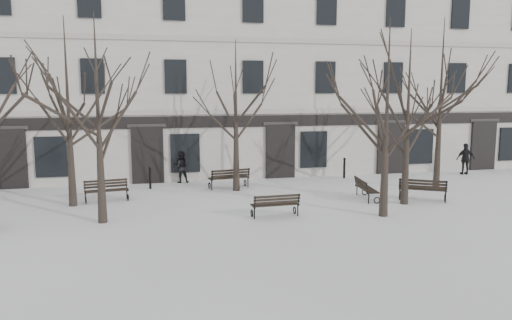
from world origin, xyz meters
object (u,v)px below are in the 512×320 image
object	(u,v)px
bench_1	(275,204)
bench_4	(229,177)
bench_5	(365,188)
tree_2	(388,94)
tree_3	(409,96)
bench_3	(106,190)
tree_1	(97,94)
bench_2	(423,189)

from	to	relation	value
bench_1	bench_4	bearing A→B (deg)	-85.11
bench_5	tree_2	bearing A→B (deg)	176.25
tree_2	bench_1	xyz separation A→B (m)	(-4.04, 0.76, -4.10)
bench_5	bench_1	bearing A→B (deg)	121.96
tree_3	bench_3	world-z (taller)	tree_3
tree_1	tree_2	xyz separation A→B (m)	(10.33, -1.40, -0.03)
tree_3	bench_3	distance (m)	13.29
tree_1	bench_2	world-z (taller)	tree_1
bench_4	bench_3	bearing A→B (deg)	6.56
tree_2	tree_3	world-z (taller)	tree_2
tree_3	bench_1	world-z (taller)	tree_3
bench_4	bench_5	distance (m)	6.56
tree_3	bench_4	distance (m)	9.13
bench_1	bench_5	bearing A→B (deg)	-158.48
tree_2	bench_3	size ratio (longest dim) A/B	3.88
bench_1	bench_2	bearing A→B (deg)	-172.46
tree_3	bench_5	size ratio (longest dim) A/B	3.83
tree_3	bench_3	bearing A→B (deg)	164.82
tree_1	bench_3	world-z (taller)	tree_1
tree_2	bench_3	distance (m)	12.26
bench_3	bench_4	distance (m)	5.85
bench_1	bench_5	size ratio (longest dim) A/B	0.98
tree_2	bench_1	world-z (taller)	tree_2
tree_3	bench_4	world-z (taller)	tree_3
tree_2	bench_2	distance (m)	5.34
bench_1	bench_2	size ratio (longest dim) A/B	0.91
tree_3	bench_1	xyz separation A→B (m)	(-5.84, -0.90, -4.00)
bench_1	tree_3	bearing A→B (deg)	-173.84
bench_1	bench_2	distance (m)	6.99
bench_1	bench_3	bearing A→B (deg)	-36.01
tree_2	bench_1	distance (m)	5.81
bench_2	bench_3	xyz separation A→B (m)	(-13.27, 2.99, -0.04)
bench_3	bench_5	world-z (taller)	bench_3
tree_1	bench_3	distance (m)	5.46
tree_2	tree_3	xyz separation A→B (m)	(1.80, 1.66, -0.10)
tree_1	bench_4	bearing A→B (deg)	43.07
tree_2	tree_3	size ratio (longest dim) A/B	1.02
tree_2	bench_4	world-z (taller)	tree_2
tree_2	bench_2	size ratio (longest dim) A/B	3.64
tree_3	tree_2	bearing A→B (deg)	-137.40
tree_1	bench_2	bearing A→B (deg)	2.56
tree_1	bench_5	xyz separation A→B (m)	(10.91, 1.43, -4.13)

